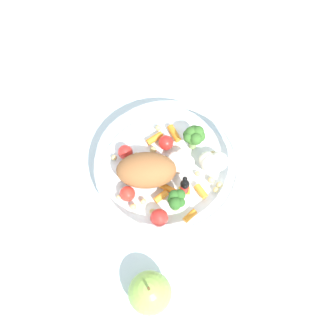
{
  "coord_description": "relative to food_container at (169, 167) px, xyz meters",
  "views": [
    {
      "loc": [
        0.29,
        0.07,
        0.67
      ],
      "look_at": [
        0.0,
        -0.01,
        0.02
      ],
      "focal_mm": 45.57,
      "sensor_mm": 36.0,
      "label": 1
    }
  ],
  "objects": [
    {
      "name": "ground_plane",
      "position": [
        -0.0,
        0.01,
        -0.03
      ],
      "size": [
        2.4,
        2.4,
        0.0
      ],
      "primitive_type": "plane",
      "color": "silver"
    },
    {
      "name": "loose_apple",
      "position": [
        0.2,
        0.02,
        0.0
      ],
      "size": [
        0.06,
        0.06,
        0.08
      ],
      "color": "#8CB74C",
      "rests_on": "ground_plane"
    },
    {
      "name": "food_container",
      "position": [
        0.0,
        0.0,
        0.0
      ],
      "size": [
        0.25,
        0.25,
        0.06
      ],
      "color": "white",
      "rests_on": "ground_plane"
    }
  ]
}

